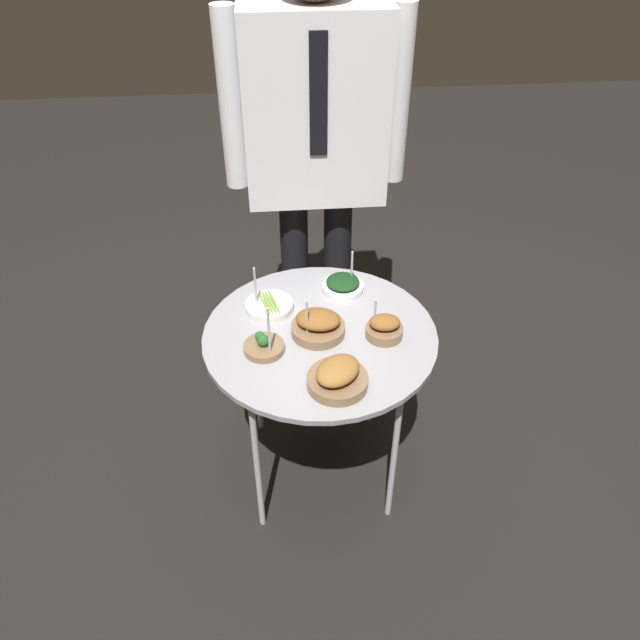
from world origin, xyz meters
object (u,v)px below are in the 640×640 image
object	(u,v)px
bowl_roast_front_right	(384,328)
bowl_spinach_back_right	(343,285)
bowl_asparagus_mid_right	(269,306)
bowl_broccoli_near_rim	(264,345)
bowl_roast_mid_left	(338,376)
serving_cart	(320,343)
bowl_roast_front_left	(318,325)
waiter_figure	(315,131)

from	to	relation	value
bowl_roast_front_right	bowl_spinach_back_right	bearing A→B (deg)	111.73
bowl_asparagus_mid_right	bowl_broccoli_near_rim	size ratio (longest dim) A/B	0.86
bowl_spinach_back_right	bowl_roast_mid_left	xyz separation A→B (m)	(-0.07, -0.43, 0.01)
serving_cart	bowl_roast_front_left	distance (m)	0.07
waiter_figure	bowl_asparagus_mid_right	bearing A→B (deg)	-113.83
bowl_asparagus_mid_right	bowl_roast_front_right	size ratio (longest dim) A/B	1.17
bowl_broccoli_near_rim	waiter_figure	xyz separation A→B (m)	(0.20, 0.60, 0.39)
bowl_broccoli_near_rim	bowl_roast_front_left	world-z (taller)	bowl_broccoli_near_rim
serving_cart	bowl_spinach_back_right	size ratio (longest dim) A/B	5.22
serving_cart	bowl_spinach_back_right	distance (m)	0.24
serving_cart	bowl_roast_front_left	bearing A→B (deg)	-176.75
serving_cart	bowl_asparagus_mid_right	xyz separation A→B (m)	(-0.15, 0.13, 0.05)
bowl_broccoli_near_rim	waiter_figure	size ratio (longest dim) A/B	0.11
bowl_roast_front_left	waiter_figure	bearing A→B (deg)	85.81
bowl_asparagus_mid_right	waiter_figure	distance (m)	0.60
bowl_asparagus_mid_right	bowl_roast_front_right	world-z (taller)	bowl_asparagus_mid_right
bowl_asparagus_mid_right	serving_cart	bearing A→B (deg)	-41.43
bowl_roast_front_right	waiter_figure	size ratio (longest dim) A/B	0.08
waiter_figure	bowl_roast_front_right	bearing A→B (deg)	-74.87
bowl_asparagus_mid_right	bowl_broccoli_near_rim	xyz separation A→B (m)	(-0.02, -0.19, 0.01)
bowl_roast_mid_left	serving_cart	bearing A→B (deg)	96.90
bowl_roast_mid_left	bowl_broccoli_near_rim	bearing A→B (deg)	140.53
bowl_roast_front_left	waiter_figure	world-z (taller)	waiter_figure
bowl_asparagus_mid_right	bowl_roast_front_left	bearing A→B (deg)	-42.69
bowl_roast_front_right	waiter_figure	bearing A→B (deg)	105.13
serving_cart	bowl_roast_front_right	size ratio (longest dim) A/B	5.50
bowl_asparagus_mid_right	bowl_spinach_back_right	world-z (taller)	bowl_asparagus_mid_right
bowl_roast_front_left	bowl_roast_mid_left	bearing A→B (deg)	-81.57
bowl_spinach_back_right	bowl_broccoli_near_rim	size ratio (longest dim) A/B	0.77
bowl_roast_front_right	bowl_roast_front_left	distance (m)	0.20
bowl_broccoli_near_rim	serving_cart	bearing A→B (deg)	20.65
waiter_figure	bowl_spinach_back_right	bearing A→B (deg)	-79.86
bowl_asparagus_mid_right	bowl_roast_front_left	distance (m)	0.19
bowl_broccoli_near_rim	bowl_roast_mid_left	bearing A→B (deg)	-39.47
bowl_spinach_back_right	bowl_asparagus_mid_right	bearing A→B (deg)	-162.02
bowl_broccoli_near_rim	bowl_asparagus_mid_right	bearing A→B (deg)	84.06
bowl_roast_mid_left	bowl_roast_front_right	distance (m)	0.25
bowl_spinach_back_right	waiter_figure	bearing A→B (deg)	100.14
serving_cart	bowl_roast_front_right	bearing A→B (deg)	-8.74
bowl_spinach_back_right	bowl_roast_front_left	distance (m)	0.23
bowl_broccoli_near_rim	bowl_roast_front_left	size ratio (longest dim) A/B	1.09
serving_cart	bowl_asparagus_mid_right	distance (m)	0.20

